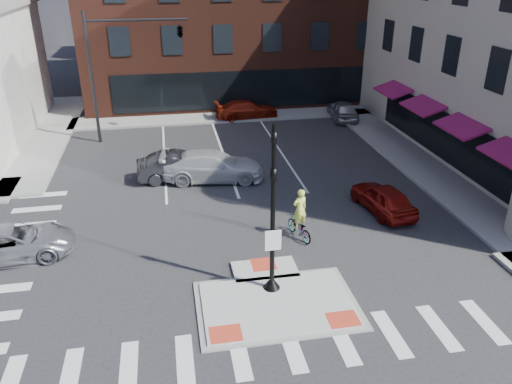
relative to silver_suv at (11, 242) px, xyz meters
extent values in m
plane|color=#28282B|center=(9.50, -4.38, -0.66)|extent=(120.00, 120.00, 0.00)
cube|color=gray|center=(9.50, -4.88, -0.63)|extent=(5.40, 3.60, 0.06)
cube|color=#A8A8A3|center=(9.50, -4.88, -0.60)|extent=(5.00, 3.20, 0.12)
cube|color=#A8A8A3|center=(9.50, -2.78, -0.60)|extent=(2.40, 1.40, 0.12)
cube|color=red|center=(7.60, -6.08, -0.53)|extent=(1.00, 0.80, 0.01)
cube|color=red|center=(11.40, -6.08, -0.53)|extent=(1.00, 0.80, 0.01)
cube|color=red|center=(9.50, -2.48, -0.53)|extent=(0.90, 0.90, 0.01)
cube|color=gray|center=(-1.50, 15.62, -0.58)|extent=(3.00, 20.00, 0.15)
cube|color=gray|center=(20.30, 5.62, -0.58)|extent=(3.00, 24.00, 0.15)
cube|color=gray|center=(12.50, 17.62, -0.58)|extent=(26.00, 3.00, 0.15)
cube|color=#522419|center=(12.50, 27.62, 6.84)|extent=(24.00, 18.00, 15.00)
cube|color=black|center=(12.50, 18.62, 1.14)|extent=(20.00, 0.12, 2.80)
cube|color=black|center=(21.50, 5.62, 1.04)|extent=(0.12, 16.00, 2.60)
cube|color=#A2155E|center=(20.80, -0.38, 2.39)|extent=(1.46, 3.00, 0.58)
cube|color=#A2155E|center=(20.80, 5.62, 2.39)|extent=(1.46, 3.00, 0.58)
cube|color=#A2155E|center=(20.80, 11.62, 2.39)|extent=(1.46, 3.00, 0.58)
cube|color=slate|center=(5.50, 47.62, 4.34)|extent=(10.00, 12.00, 10.00)
cube|color=brown|center=(18.50, 49.62, 5.34)|extent=(12.00, 12.00, 12.00)
cone|color=black|center=(9.50, -3.98, -0.31)|extent=(0.60, 0.60, 0.45)
cylinder|color=black|center=(9.50, -3.98, 2.54)|extent=(0.16, 0.16, 5.80)
cube|color=white|center=(9.50, -4.10, 1.44)|extent=(0.55, 0.04, 0.75)
imported|color=black|center=(9.50, -3.98, 4.64)|extent=(0.18, 0.22, 1.10)
imported|color=black|center=(9.50, -3.98, 3.44)|extent=(0.18, 0.22, 1.10)
cylinder|color=black|center=(2.00, 13.62, 3.34)|extent=(0.20, 0.20, 8.00)
cylinder|color=black|center=(5.00, 13.62, 6.74)|extent=(6.00, 0.14, 0.14)
imported|color=black|center=(7.50, 13.62, 6.14)|extent=(0.48, 2.24, 0.90)
imported|color=#B7B9BF|center=(0.00, 0.00, 0.00)|extent=(4.92, 2.67, 1.31)
imported|color=maroon|center=(15.83, 1.11, 0.01)|extent=(2.12, 4.08, 1.33)
imported|color=silver|center=(8.50, 6.21, 0.12)|extent=(5.60, 2.87, 1.55)
imported|color=#27282D|center=(6.79, 6.62, 0.08)|extent=(4.52, 1.80, 1.46)
imported|color=#AAACB2|center=(19.00, 15.62, 0.05)|extent=(2.06, 4.26, 1.40)
imported|color=maroon|center=(12.14, 17.12, 0.01)|extent=(4.78, 2.33, 1.34)
imported|color=#3F3F44|center=(11.40, -0.54, -0.19)|extent=(1.09, 1.85, 0.92)
imported|color=#E0F456|center=(11.40, -0.54, 0.68)|extent=(0.74, 0.59, 1.76)
camera|label=1|loc=(6.32, -18.16, 9.91)|focal=35.00mm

